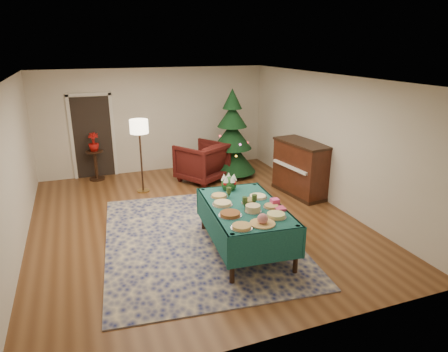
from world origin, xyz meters
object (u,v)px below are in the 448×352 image
object	(u,v)px
side_table	(96,166)
piano	(301,169)
buffet_table	(245,215)
floor_lamp	(139,131)
armchair	(202,160)
potted_plant	(94,146)
gift_box	(275,202)
christmas_tree	(232,137)

from	to	relation	value
side_table	piano	distance (m)	5.06
buffet_table	floor_lamp	bearing A→B (deg)	108.58
floor_lamp	side_table	bearing A→B (deg)	126.97
armchair	piano	distance (m)	2.47
piano	buffet_table	bearing A→B (deg)	-138.62
floor_lamp	piano	world-z (taller)	floor_lamp
potted_plant	side_table	bearing A→B (deg)	0.00
floor_lamp	piano	xyz separation A→B (m)	(3.34, -1.40, -0.84)
armchair	piano	bearing A→B (deg)	105.69
buffet_table	gift_box	bearing A→B (deg)	-16.90
gift_box	side_table	bearing A→B (deg)	118.10
buffet_table	floor_lamp	world-z (taller)	floor_lamp
gift_box	floor_lamp	xyz separation A→B (m)	(-1.59, 3.49, 0.59)
armchair	christmas_tree	world-z (taller)	christmas_tree
buffet_table	floor_lamp	distance (m)	3.63
potted_plant	christmas_tree	bearing A→B (deg)	-14.20
gift_box	armchair	bearing A→B (deg)	91.10
buffet_table	floor_lamp	xyz separation A→B (m)	(-1.13, 3.35, 0.80)
buffet_table	armchair	distance (m)	3.64
side_table	piano	xyz separation A→B (m)	(4.29, -2.66, 0.23)
gift_box	armchair	world-z (taller)	armchair
gift_box	potted_plant	distance (m)	5.39
buffet_table	side_table	bearing A→B (deg)	114.23
floor_lamp	side_table	world-z (taller)	floor_lamp
side_table	potted_plant	distance (m)	0.51
side_table	potted_plant	bearing A→B (deg)	0.00
armchair	christmas_tree	size ratio (longest dim) A/B	0.47
gift_box	christmas_tree	bearing A→B (deg)	78.46
buffet_table	side_table	xyz separation A→B (m)	(-2.08, 4.61, -0.27)
buffet_table	floor_lamp	size ratio (longest dim) A/B	1.25
christmas_tree	piano	distance (m)	2.09
floor_lamp	potted_plant	world-z (taller)	floor_lamp
gift_box	piano	distance (m)	2.74
christmas_tree	potted_plant	bearing A→B (deg)	165.80
buffet_table	piano	distance (m)	2.95
gift_box	potted_plant	size ratio (longest dim) A/B	0.28
christmas_tree	floor_lamp	bearing A→B (deg)	-170.07
gift_box	christmas_tree	xyz separation A→B (m)	(0.80, 3.91, 0.17)
buffet_table	christmas_tree	bearing A→B (deg)	71.50
gift_box	christmas_tree	distance (m)	3.99
floor_lamp	piano	bearing A→B (deg)	-22.72
potted_plant	christmas_tree	xyz separation A→B (m)	(3.34, -0.84, 0.13)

